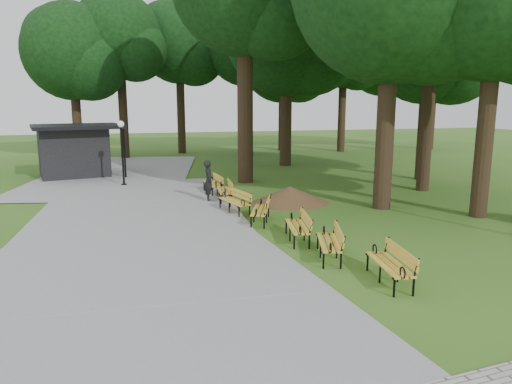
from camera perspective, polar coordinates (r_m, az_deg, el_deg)
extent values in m
plane|color=#315C1A|center=(15.40, 0.50, -4.82)|extent=(100.00, 100.00, 0.00)
cube|color=gray|center=(17.82, -14.60, -2.89)|extent=(12.00, 38.00, 0.06)
imported|color=black|center=(19.96, -5.76, 1.35)|extent=(0.43, 0.64, 1.75)
cylinder|color=black|center=(24.34, -15.87, 4.20)|extent=(0.10, 0.10, 2.98)
sphere|color=white|center=(24.22, -16.07, 7.93)|extent=(0.32, 0.32, 0.32)
cone|color=#47301C|center=(19.60, 4.10, -0.33)|extent=(2.82, 2.82, 0.71)
cylinder|color=black|center=(18.91, 15.52, 9.74)|extent=(0.70, 0.70, 7.83)
cylinder|color=black|center=(23.45, 20.07, 9.21)|extent=(0.60, 0.60, 7.47)
sphere|color=black|center=(23.78, 20.81, 19.94)|extent=(5.65, 5.65, 5.65)
cylinder|color=black|center=(24.33, -1.33, 11.88)|extent=(0.80, 0.80, 9.14)
cylinder|color=black|center=(18.76, 26.16, 8.00)|extent=(0.60, 0.60, 7.16)
cylinder|color=black|center=(30.91, 3.65, 10.29)|extent=(0.76, 0.76, 7.65)
sphere|color=black|center=(31.19, 3.76, 18.66)|extent=(7.82, 7.82, 7.82)
cylinder|color=black|center=(26.78, 19.66, 8.34)|extent=(0.56, 0.56, 6.50)
sphere|color=black|center=(26.92, 20.21, 16.56)|extent=(6.22, 6.22, 6.22)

